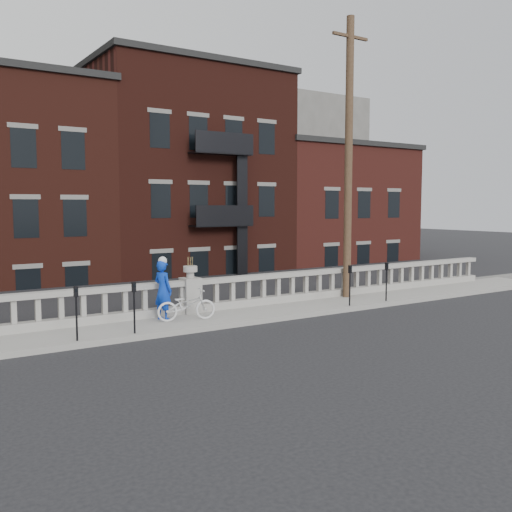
{
  "coord_description": "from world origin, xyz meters",
  "views": [
    {
      "loc": [
        -7.92,
        -11.92,
        3.51
      ],
      "look_at": [
        1.96,
        3.2,
        1.89
      ],
      "focal_mm": 40.0,
      "sensor_mm": 36.0,
      "label": 1
    }
  ],
  "objects": [
    {
      "name": "ground",
      "position": [
        0.0,
        0.0,
        0.0
      ],
      "size": [
        120.0,
        120.0,
        0.0
      ],
      "primitive_type": "plane",
      "color": "black",
      "rests_on": "ground"
    },
    {
      "name": "sidewalk",
      "position": [
        0.0,
        3.0,
        0.07
      ],
      "size": [
        32.0,
        2.2,
        0.15
      ],
      "primitive_type": "cube",
      "color": "gray",
      "rests_on": "ground"
    },
    {
      "name": "balustrade",
      "position": [
        0.0,
        3.95,
        0.64
      ],
      "size": [
        28.0,
        0.34,
        1.03
      ],
      "color": "gray",
      "rests_on": "sidewalk"
    },
    {
      "name": "planter_pedestal",
      "position": [
        0.0,
        3.95,
        0.83
      ],
      "size": [
        0.55,
        0.55,
        1.76
      ],
      "color": "gray",
      "rests_on": "sidewalk"
    },
    {
      "name": "lower_level",
      "position": [
        0.56,
        23.04,
        2.63
      ],
      "size": [
        80.0,
        44.0,
        20.8
      ],
      "color": "#605E59",
      "rests_on": "ground"
    },
    {
      "name": "utility_pole",
      "position": [
        6.2,
        3.6,
        5.24
      ],
      "size": [
        1.6,
        0.28,
        10.0
      ],
      "color": "#422D1E",
      "rests_on": "sidewalk"
    },
    {
      "name": "parking_meter_a",
      "position": [
        -4.04,
        2.15,
        1.0
      ],
      "size": [
        0.1,
        0.09,
        1.36
      ],
      "color": "black",
      "rests_on": "sidewalk"
    },
    {
      "name": "parking_meter_b",
      "position": [
        -2.54,
        2.15,
        1.0
      ],
      "size": [
        0.1,
        0.09,
        1.36
      ],
      "color": "black",
      "rests_on": "sidewalk"
    },
    {
      "name": "parking_meter_c",
      "position": [
        5.02,
        2.15,
        1.0
      ],
      "size": [
        0.1,
        0.09,
        1.36
      ],
      "color": "black",
      "rests_on": "sidewalk"
    },
    {
      "name": "parking_meter_d",
      "position": [
        6.73,
        2.15,
        1.0
      ],
      "size": [
        0.1,
        0.09,
        1.36
      ],
      "color": "black",
      "rests_on": "sidewalk"
    },
    {
      "name": "bicycle",
      "position": [
        -0.64,
        2.94,
        0.6
      ],
      "size": [
        1.8,
        0.95,
        0.9
      ],
      "primitive_type": "imported",
      "rotation": [
        0.0,
        0.0,
        1.36
      ],
      "color": "silver",
      "rests_on": "sidewalk"
    },
    {
      "name": "cyclist",
      "position": [
        -1.18,
        3.39,
        1.03
      ],
      "size": [
        0.61,
        0.74,
        1.76
      ],
      "primitive_type": "imported",
      "rotation": [
        0.0,
        0.0,
        1.91
      ],
      "color": "#0C34B9",
      "rests_on": "sidewalk"
    }
  ]
}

